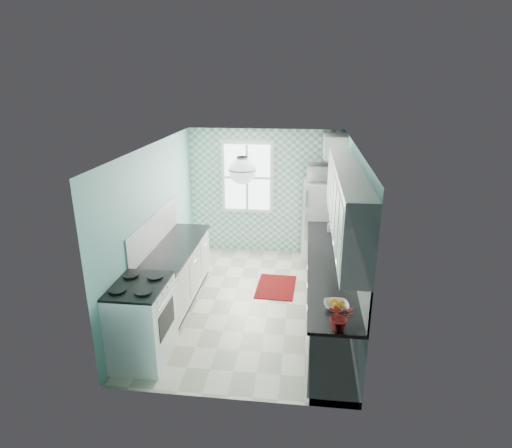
# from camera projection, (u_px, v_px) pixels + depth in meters

# --- Properties ---
(floor) EXTENTS (3.00, 4.40, 0.02)m
(floor) POSITION_uv_depth(u_px,v_px,m) (251.00, 303.00, 6.90)
(floor) COLOR beige
(floor) RESTS_ON ground
(ceiling) EXTENTS (3.00, 4.40, 0.02)m
(ceiling) POSITION_uv_depth(u_px,v_px,m) (250.00, 146.00, 6.07)
(ceiling) COLOR white
(ceiling) RESTS_ON wall_back
(wall_back) EXTENTS (3.00, 0.02, 2.50)m
(wall_back) POSITION_uv_depth(u_px,v_px,m) (265.00, 192.00, 8.56)
(wall_back) COLOR #6DAAA6
(wall_back) RESTS_ON floor
(wall_front) EXTENTS (3.00, 0.02, 2.50)m
(wall_front) POSITION_uv_depth(u_px,v_px,m) (223.00, 302.00, 4.41)
(wall_front) COLOR #6DAAA6
(wall_front) RESTS_ON floor
(wall_left) EXTENTS (0.02, 4.40, 2.50)m
(wall_left) POSITION_uv_depth(u_px,v_px,m) (155.00, 225.00, 6.65)
(wall_left) COLOR #6DAAA6
(wall_left) RESTS_ON floor
(wall_right) EXTENTS (0.02, 4.40, 2.50)m
(wall_right) POSITION_uv_depth(u_px,v_px,m) (352.00, 233.00, 6.32)
(wall_right) COLOR #6DAAA6
(wall_right) RESTS_ON floor
(accent_wall) EXTENTS (3.00, 0.01, 2.50)m
(accent_wall) POSITION_uv_depth(u_px,v_px,m) (265.00, 192.00, 8.54)
(accent_wall) COLOR #68B49B
(accent_wall) RESTS_ON wall_back
(window) EXTENTS (1.04, 0.05, 1.44)m
(window) POSITION_uv_depth(u_px,v_px,m) (247.00, 177.00, 8.45)
(window) COLOR white
(window) RESTS_ON wall_back
(backsplash_right) EXTENTS (0.02, 3.60, 0.51)m
(backsplash_right) POSITION_uv_depth(u_px,v_px,m) (353.00, 247.00, 5.96)
(backsplash_right) COLOR white
(backsplash_right) RESTS_ON wall_right
(backsplash_left) EXTENTS (0.02, 2.15, 0.51)m
(backsplash_left) POSITION_uv_depth(u_px,v_px,m) (155.00, 230.00, 6.60)
(backsplash_left) COLOR white
(backsplash_left) RESTS_ON wall_left
(upper_cabinets_right) EXTENTS (0.33, 3.20, 0.90)m
(upper_cabinets_right) POSITION_uv_depth(u_px,v_px,m) (346.00, 202.00, 5.56)
(upper_cabinets_right) COLOR white
(upper_cabinets_right) RESTS_ON wall_right
(upper_cabinet_fridge) EXTENTS (0.40, 0.74, 0.40)m
(upper_cabinet_fridge) POSITION_uv_depth(u_px,v_px,m) (335.00, 146.00, 7.73)
(upper_cabinet_fridge) COLOR white
(upper_cabinet_fridge) RESTS_ON wall_right
(ceiling_light) EXTENTS (0.34, 0.34, 0.35)m
(ceiling_light) POSITION_uv_depth(u_px,v_px,m) (242.00, 171.00, 5.38)
(ceiling_light) COLOR silver
(ceiling_light) RESTS_ON ceiling
(base_cabinets_right) EXTENTS (0.60, 3.60, 0.90)m
(base_cabinets_right) POSITION_uv_depth(u_px,v_px,m) (329.00, 293.00, 6.24)
(base_cabinets_right) COLOR white
(base_cabinets_right) RESTS_ON floor
(countertop_right) EXTENTS (0.63, 3.60, 0.04)m
(countertop_right) POSITION_uv_depth(u_px,v_px,m) (330.00, 264.00, 6.09)
(countertop_right) COLOR black
(countertop_right) RESTS_ON base_cabinets_right
(base_cabinets_left) EXTENTS (0.60, 2.15, 0.90)m
(base_cabinets_left) POSITION_uv_depth(u_px,v_px,m) (176.00, 275.00, 6.81)
(base_cabinets_left) COLOR white
(base_cabinets_left) RESTS_ON floor
(countertop_left) EXTENTS (0.63, 2.15, 0.04)m
(countertop_left) POSITION_uv_depth(u_px,v_px,m) (175.00, 248.00, 6.65)
(countertop_left) COLOR black
(countertop_left) RESTS_ON base_cabinets_left
(fridge) EXTENTS (0.69, 0.69, 1.59)m
(fridge) POSITION_uv_depth(u_px,v_px,m) (320.00, 222.00, 8.21)
(fridge) COLOR white
(fridge) RESTS_ON floor
(stove) EXTENTS (0.68, 0.86, 1.03)m
(stove) POSITION_uv_depth(u_px,v_px,m) (141.00, 321.00, 5.38)
(stove) COLOR white
(stove) RESTS_ON floor
(sink) EXTENTS (0.45, 0.37, 0.53)m
(sink) POSITION_uv_depth(u_px,v_px,m) (328.00, 240.00, 6.91)
(sink) COLOR silver
(sink) RESTS_ON countertop_right
(rug) EXTENTS (0.68, 0.95, 0.01)m
(rug) POSITION_uv_depth(u_px,v_px,m) (276.00, 287.00, 7.37)
(rug) COLOR maroon
(rug) RESTS_ON floor
(dish_towel) EXTENTS (0.08, 0.24, 0.37)m
(dish_towel) POSITION_uv_depth(u_px,v_px,m) (308.00, 260.00, 7.31)
(dish_towel) COLOR #69BFBF
(dish_towel) RESTS_ON base_cabinets_right
(fruit_bowl) EXTENTS (0.31, 0.31, 0.07)m
(fruit_bowl) POSITION_uv_depth(u_px,v_px,m) (336.00, 306.00, 4.87)
(fruit_bowl) COLOR white
(fruit_bowl) RESTS_ON countertop_right
(potted_plant) EXTENTS (0.35, 0.33, 0.31)m
(potted_plant) POSITION_uv_depth(u_px,v_px,m) (339.00, 317.00, 4.43)
(potted_plant) COLOR #B2321D
(potted_plant) RESTS_ON countertop_right
(soap_bottle) EXTENTS (0.09, 0.09, 0.20)m
(soap_bottle) POSITION_uv_depth(u_px,v_px,m) (331.00, 226.00, 7.26)
(soap_bottle) COLOR #88A7BB
(soap_bottle) RESTS_ON countertop_right
(microwave) EXTENTS (0.59, 0.41, 0.32)m
(microwave) POSITION_uv_depth(u_px,v_px,m) (323.00, 173.00, 7.90)
(microwave) COLOR silver
(microwave) RESTS_ON fridge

